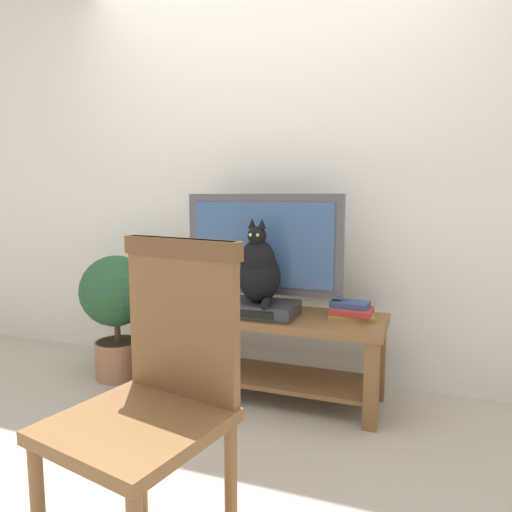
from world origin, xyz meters
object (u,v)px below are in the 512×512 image
(cat, at_px, (259,271))
(tv, at_px, (263,248))
(tv_stand, at_px, (259,338))
(potted_plant, at_px, (116,304))
(wooden_chair, at_px, (158,381))
(book_stack, at_px, (351,311))
(media_box, at_px, (260,309))

(cat, bearing_deg, tv, 100.60)
(tv_stand, distance_m, potted_plant, 0.93)
(tv, distance_m, wooden_chair, 1.32)
(book_stack, relative_size, potted_plant, 0.34)
(tv_stand, distance_m, book_stack, 0.54)
(book_stack, bearing_deg, media_box, -166.22)
(cat, bearing_deg, book_stack, 15.12)
(tv, relative_size, wooden_chair, 0.90)
(wooden_chair, bearing_deg, cat, 94.20)
(potted_plant, bearing_deg, book_stack, 4.00)
(cat, relative_size, potted_plant, 0.59)
(tv, height_order, cat, tv)
(cat, bearing_deg, tv_stand, 109.45)
(tv, xyz_separation_m, book_stack, (0.50, -0.01, -0.32))
(tv_stand, bearing_deg, book_stack, 5.97)
(tv, height_order, potted_plant, tv)
(wooden_chair, bearing_deg, potted_plant, 131.27)
(cat, distance_m, book_stack, 0.54)
(tv, height_order, wooden_chair, tv)
(book_stack, bearing_deg, tv, 178.33)
(tv_stand, xyz_separation_m, tv, (0.00, 0.07, 0.50))
(media_box, relative_size, cat, 0.89)
(media_box, relative_size, wooden_chair, 0.40)
(wooden_chair, distance_m, potted_plant, 1.57)
(media_box, distance_m, cat, 0.21)
(tv_stand, bearing_deg, potted_plant, -177.09)
(book_stack, xyz_separation_m, potted_plant, (-1.42, -0.10, -0.06))
(book_stack, distance_m, potted_plant, 1.43)
(cat, bearing_deg, wooden_chair, -85.80)
(tv, distance_m, media_box, 0.34)
(tv_stand, height_order, wooden_chair, wooden_chair)
(media_box, bearing_deg, cat, -84.80)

